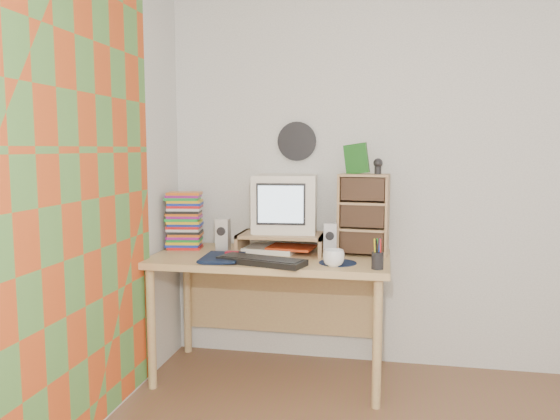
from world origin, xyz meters
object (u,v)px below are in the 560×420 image
at_px(diary, 204,255).
at_px(keyboard, 262,261).
at_px(cd_rack, 363,215).
at_px(mug, 334,258).
at_px(dvd_stack, 184,225).
at_px(crt_monitor, 285,204).
at_px(desk, 273,275).

bearing_deg(diary, keyboard, -12.76).
xyz_separation_m(keyboard, cd_rack, (0.54, 0.36, 0.23)).
height_order(mug, diary, mug).
distance_m(cd_rack, diary, 0.97).
relative_size(dvd_stack, diary, 1.11).
bearing_deg(diary, dvd_stack, 123.63).
bearing_deg(mug, dvd_stack, 159.90).
relative_size(dvd_stack, cd_rack, 0.61).
relative_size(crt_monitor, cd_rack, 0.77).
xyz_separation_m(desk, cd_rack, (0.54, 0.06, 0.38)).
distance_m(crt_monitor, mug, 0.57).
relative_size(dvd_stack, mug, 2.52).
height_order(keyboard, cd_rack, cd_rack).
height_order(desk, cd_rack, cd_rack).
bearing_deg(mug, keyboard, -178.53).
height_order(desk, diary, diary).
distance_m(dvd_stack, cd_rack, 1.13).
xyz_separation_m(dvd_stack, cd_rack, (1.13, -0.01, 0.10)).
height_order(crt_monitor, mug, crt_monitor).
distance_m(dvd_stack, mug, 1.05).
height_order(keyboard, diary, diary).
relative_size(keyboard, dvd_stack, 1.68).
distance_m(crt_monitor, cd_rack, 0.48).
height_order(keyboard, mug, mug).
bearing_deg(cd_rack, mug, -106.47).
bearing_deg(diary, desk, 31.72).
bearing_deg(mug, crt_monitor, 131.39).
bearing_deg(keyboard, cd_rack, 49.80).
bearing_deg(cd_rack, dvd_stack, -175.02).
distance_m(desk, keyboard, 0.34).
xyz_separation_m(cd_rack, mug, (-0.14, -0.35, -0.20)).
distance_m(mug, diary, 0.75).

